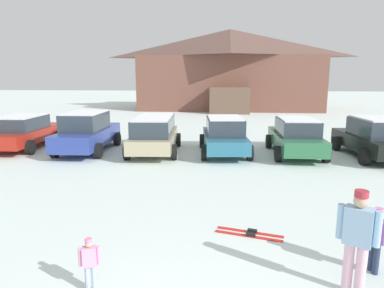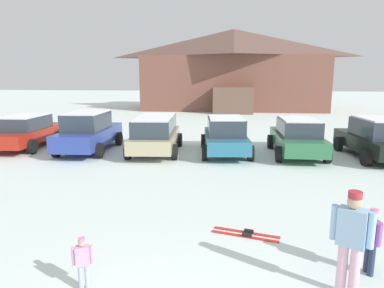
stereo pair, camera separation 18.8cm
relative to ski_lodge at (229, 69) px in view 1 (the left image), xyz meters
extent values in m
cube|color=brown|center=(0.00, 0.06, -1.46)|extent=(17.83, 8.86, 5.31)
pyramid|color=brown|center=(0.00, 0.06, 2.60)|extent=(18.44, 9.47, 2.81)
cube|color=brown|center=(0.01, -5.25, -2.92)|extent=(3.60, 1.81, 2.40)
cube|color=#AE2416|center=(-9.85, -21.59, -3.51)|extent=(2.05, 4.81, 0.58)
cube|color=#2D3842|center=(-9.84, -21.83, -2.92)|extent=(1.72, 2.54, 0.59)
cube|color=white|center=(-9.84, -21.83, -2.59)|extent=(1.61, 2.41, 0.06)
cylinder|color=black|center=(-10.90, -20.18, -3.80)|extent=(0.25, 0.65, 0.64)
cylinder|color=black|center=(-8.94, -20.08, -3.80)|extent=(0.25, 0.65, 0.64)
cylinder|color=black|center=(-8.80, -23.01, -3.80)|extent=(0.25, 0.65, 0.64)
cube|color=#2E4297|center=(-6.55, -22.10, -3.45)|extent=(1.86, 4.56, 0.69)
cube|color=#2D3842|center=(-6.55, -22.33, -2.74)|extent=(1.58, 2.39, 0.73)
cube|color=white|center=(-6.55, -22.33, -2.34)|extent=(1.48, 2.27, 0.06)
cylinder|color=black|center=(-7.52, -20.73, -3.80)|extent=(0.24, 0.65, 0.64)
cylinder|color=black|center=(-5.67, -20.68, -3.80)|extent=(0.24, 0.65, 0.64)
cylinder|color=black|center=(-7.44, -23.53, -3.80)|extent=(0.24, 0.65, 0.64)
cylinder|color=black|center=(-5.58, -23.47, -3.80)|extent=(0.24, 0.65, 0.64)
cube|color=tan|center=(-3.51, -22.09, -3.51)|extent=(2.10, 4.61, 0.57)
cube|color=#2D3842|center=(-3.50, -22.18, -2.89)|extent=(1.81, 3.52, 0.68)
cube|color=white|center=(-3.50, -22.18, -2.52)|extent=(1.69, 3.34, 0.06)
cylinder|color=black|center=(-4.56, -20.77, -3.80)|extent=(0.27, 0.65, 0.64)
cylinder|color=black|center=(-2.65, -20.63, -3.80)|extent=(0.27, 0.65, 0.64)
cylinder|color=black|center=(-4.36, -23.55, -3.80)|extent=(0.27, 0.65, 0.64)
cylinder|color=black|center=(-2.45, -23.41, -3.80)|extent=(0.27, 0.65, 0.64)
cube|color=#2A6C86|center=(-0.44, -22.02, -3.52)|extent=(2.10, 4.31, 0.56)
cube|color=#2D3842|center=(-0.42, -22.23, -2.89)|extent=(1.70, 2.30, 0.70)
cube|color=white|center=(-0.42, -22.23, -2.51)|extent=(1.59, 2.18, 0.06)
cylinder|color=black|center=(-1.48, -20.82, -3.80)|extent=(0.28, 0.66, 0.64)
cylinder|color=black|center=(0.35, -20.64, -3.80)|extent=(0.28, 0.66, 0.64)
cylinder|color=black|center=(-1.23, -23.39, -3.80)|extent=(0.28, 0.66, 0.64)
cylinder|color=black|center=(0.61, -23.21, -3.80)|extent=(0.28, 0.66, 0.64)
cube|color=#2E6D45|center=(2.61, -21.98, -3.50)|extent=(1.77, 4.35, 0.60)
cube|color=#2D3842|center=(2.61, -22.19, -2.88)|extent=(1.54, 2.27, 0.63)
cube|color=white|center=(2.61, -22.19, -2.54)|extent=(1.43, 2.16, 0.06)
cylinder|color=black|center=(1.66, -20.65, -3.80)|extent=(0.23, 0.64, 0.64)
cylinder|color=black|center=(3.51, -20.62, -3.80)|extent=(0.23, 0.64, 0.64)
cylinder|color=black|center=(1.70, -23.33, -3.80)|extent=(0.23, 0.64, 0.64)
cylinder|color=black|center=(3.55, -23.31, -3.80)|extent=(0.23, 0.64, 0.64)
cube|color=black|center=(5.80, -22.14, -3.50)|extent=(2.23, 4.48, 0.60)
cube|color=#2D3842|center=(5.81, -22.35, -2.84)|extent=(1.84, 2.38, 0.70)
cube|color=white|center=(5.81, -22.35, -2.46)|extent=(1.72, 2.26, 0.06)
cylinder|color=black|center=(4.67, -20.87, -3.80)|extent=(0.27, 0.66, 0.64)
cylinder|color=black|center=(6.71, -20.72, -3.80)|extent=(0.27, 0.66, 0.64)
cylinder|color=black|center=(4.88, -23.56, -3.80)|extent=(0.27, 0.66, 0.64)
cylinder|color=navy|center=(2.16, -31.19, -3.83)|extent=(0.10, 0.10, 0.57)
cylinder|color=navy|center=(2.14, -31.07, -3.83)|extent=(0.10, 0.10, 0.57)
cube|color=#9753B6|center=(2.15, -31.13, -3.34)|extent=(0.21, 0.30, 0.40)
cylinder|color=#9753B6|center=(2.18, -31.31, -3.33)|extent=(0.08, 0.08, 0.38)
cylinder|color=#9753B6|center=(2.13, -30.96, -3.33)|extent=(0.08, 0.08, 0.38)
sphere|color=tan|center=(2.15, -31.13, -3.07)|extent=(0.15, 0.15, 0.15)
cylinder|color=pink|center=(2.15, -31.13, -2.99)|extent=(0.14, 0.14, 0.07)
cylinder|color=#9BADCB|center=(-2.43, -32.11, -3.90)|extent=(0.08, 0.08, 0.44)
cylinder|color=#9BADCB|center=(-2.52, -32.14, -3.90)|extent=(0.08, 0.08, 0.44)
cube|color=pink|center=(-2.48, -32.12, -3.52)|extent=(0.24, 0.19, 0.31)
cylinder|color=pink|center=(-2.35, -32.08, -3.51)|extent=(0.06, 0.06, 0.29)
cylinder|color=pink|center=(-2.61, -32.16, -3.51)|extent=(0.06, 0.06, 0.29)
sphere|color=tan|center=(-2.48, -32.12, -3.31)|extent=(0.11, 0.11, 0.11)
cylinder|color=pink|center=(-2.48, -32.12, -3.25)|extent=(0.11, 0.11, 0.05)
cylinder|color=#E7B3C7|center=(1.67, -31.81, -3.71)|extent=(0.15, 0.15, 0.82)
cylinder|color=#E7B3C7|center=(1.51, -31.72, -3.71)|extent=(0.15, 0.15, 0.82)
cube|color=#98BEE0|center=(1.59, -31.76, -3.01)|extent=(0.47, 0.40, 0.58)
cylinder|color=#98BEE0|center=(1.81, -31.89, -2.99)|extent=(0.11, 0.11, 0.55)
cylinder|color=#98BEE0|center=(1.37, -31.64, -2.99)|extent=(0.11, 0.11, 0.55)
sphere|color=tan|center=(1.59, -31.76, -2.61)|extent=(0.21, 0.21, 0.21)
cylinder|color=#B02F39|center=(1.59, -31.76, -2.50)|extent=(0.20, 0.20, 0.10)
cube|color=red|center=(0.10, -29.99, -4.11)|extent=(1.41, 0.45, 0.02)
cube|color=black|center=(0.15, -30.01, -4.07)|extent=(0.21, 0.13, 0.06)
cube|color=red|center=(0.15, -29.80, -4.11)|extent=(1.41, 0.45, 0.02)
cube|color=black|center=(0.20, -29.81, -4.07)|extent=(0.21, 0.13, 0.06)
camera|label=1|loc=(-0.45, -36.78, -0.80)|focal=32.00mm
camera|label=2|loc=(-0.26, -36.76, -0.80)|focal=32.00mm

